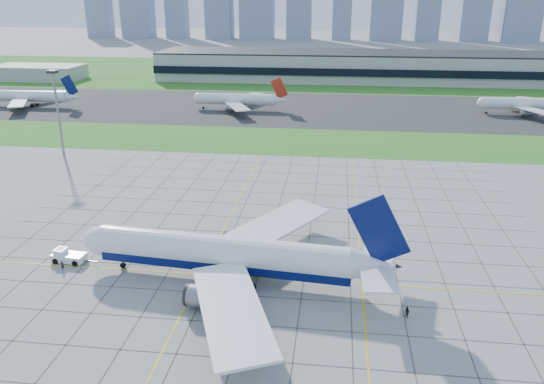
% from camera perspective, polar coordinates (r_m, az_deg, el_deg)
% --- Properties ---
extents(ground, '(1400.00, 1400.00, 0.00)m').
position_cam_1_polar(ground, '(95.01, -1.39, -8.61)').
color(ground, gray).
rests_on(ground, ground).
extents(grass_median, '(700.00, 35.00, 0.04)m').
position_cam_1_polar(grass_median, '(178.63, 2.81, 5.47)').
color(grass_median, '#297020').
rests_on(grass_median, ground).
extents(asphalt_taxiway, '(700.00, 75.00, 0.04)m').
position_cam_1_polar(asphalt_taxiway, '(232.09, 3.86, 8.95)').
color(asphalt_taxiway, '#383838').
rests_on(asphalt_taxiway, ground).
extents(grass_far, '(700.00, 145.00, 0.04)m').
position_cam_1_polar(grass_far, '(340.49, 4.98, 12.60)').
color(grass_far, '#297020').
rests_on(grass_far, ground).
extents(apron_markings, '(120.00, 130.00, 0.03)m').
position_cam_1_polar(apron_markings, '(104.69, -0.27, -5.69)').
color(apron_markings, '#474744').
rests_on(apron_markings, ground).
extents(terminal, '(260.00, 43.00, 15.80)m').
position_cam_1_polar(terminal, '(315.54, 12.30, 13.05)').
color(terminal, '#B7B7B2').
rests_on(terminal, ground).
extents(service_block, '(50.00, 25.00, 8.00)m').
position_cam_1_polar(service_block, '(341.80, -23.87, 11.69)').
color(service_block, '#B7B7B2').
rests_on(service_block, ground).
extents(light_mast, '(2.50, 2.50, 25.60)m').
position_cam_1_polar(light_mast, '(171.26, -22.16, 8.89)').
color(light_mast, gray).
rests_on(light_mast, ground).
extents(airliner, '(56.51, 57.03, 17.79)m').
position_cam_1_polar(airliner, '(90.72, -4.89, -6.70)').
color(airliner, white).
rests_on(airliner, ground).
extents(pushback_tug, '(8.85, 3.54, 2.44)m').
position_cam_1_polar(pushback_tug, '(104.99, -21.15, -6.46)').
color(pushback_tug, white).
rests_on(pushback_tug, ground).
extents(crew_near, '(0.63, 0.76, 1.79)m').
position_cam_1_polar(crew_near, '(102.38, -21.62, -7.35)').
color(crew_near, black).
rests_on(crew_near, ground).
extents(crew_far, '(1.11, 1.15, 1.86)m').
position_cam_1_polar(crew_far, '(84.89, 14.30, -12.45)').
color(crew_far, black).
rests_on(crew_far, ground).
extents(distant_jet_0, '(42.58, 42.66, 14.08)m').
position_cam_1_polar(distant_jet_0, '(258.72, -24.78, 9.35)').
color(distant_jet_0, white).
rests_on(distant_jet_0, ground).
extents(distant_jet_1, '(38.42, 42.66, 14.08)m').
position_cam_1_polar(distant_jet_1, '(228.85, -3.69, 9.93)').
color(distant_jet_1, white).
rests_on(distant_jet_1, ground).
extents(distant_jet_2, '(37.46, 42.66, 14.08)m').
position_cam_1_polar(distant_jet_2, '(241.73, 25.57, 8.56)').
color(distant_jet_2, white).
rests_on(distant_jet_2, ground).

